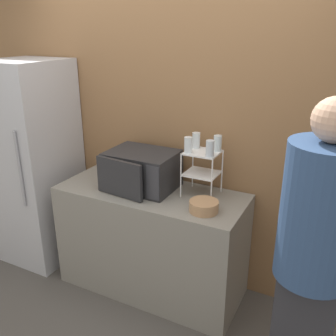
{
  "coord_description": "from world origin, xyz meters",
  "views": [
    {
      "loc": [
        1.34,
        -2.02,
        2.11
      ],
      "look_at": [
        0.14,
        0.34,
        1.11
      ],
      "focal_mm": 40.0,
      "sensor_mm": 36.0,
      "label": 1
    }
  ],
  "objects_px": {
    "dish_rack": "(202,164)",
    "glass_back_right": "(218,143)",
    "glass_front_right": "(210,148)",
    "refrigerator": "(36,164)",
    "bowl": "(204,206)",
    "microwave": "(141,170)",
    "glass_front_left": "(188,145)",
    "glass_back_left": "(196,140)",
    "person": "(315,247)"
  },
  "relations": [
    {
      "from": "person",
      "to": "bowl",
      "type": "bearing_deg",
      "value": 157.47
    },
    {
      "from": "microwave",
      "to": "glass_front_right",
      "type": "distance_m",
      "value": 0.62
    },
    {
      "from": "glass_front_left",
      "to": "bowl",
      "type": "xyz_separation_m",
      "value": [
        0.21,
        -0.19,
        -0.37
      ]
    },
    {
      "from": "glass_front_left",
      "to": "refrigerator",
      "type": "relative_size",
      "value": 0.06
    },
    {
      "from": "dish_rack",
      "to": "microwave",
      "type": "bearing_deg",
      "value": -168.73
    },
    {
      "from": "microwave",
      "to": "glass_back_right",
      "type": "bearing_deg",
      "value": 16.2
    },
    {
      "from": "dish_rack",
      "to": "glass_back_left",
      "type": "bearing_deg",
      "value": 139.92
    },
    {
      "from": "glass_back_right",
      "to": "refrigerator",
      "type": "xyz_separation_m",
      "value": [
        -1.66,
        -0.21,
        -0.37
      ]
    },
    {
      "from": "refrigerator",
      "to": "bowl",
      "type": "bearing_deg",
      "value": -3.79
    },
    {
      "from": "glass_front_right",
      "to": "person",
      "type": "bearing_deg",
      "value": -31.77
    },
    {
      "from": "glass_front_left",
      "to": "glass_front_right",
      "type": "height_order",
      "value": "same"
    },
    {
      "from": "person",
      "to": "glass_front_right",
      "type": "bearing_deg",
      "value": 148.23
    },
    {
      "from": "dish_rack",
      "to": "glass_back_right",
      "type": "relative_size",
      "value": 2.94
    },
    {
      "from": "bowl",
      "to": "glass_back_right",
      "type": "bearing_deg",
      "value": 96.08
    },
    {
      "from": "glass_front_right",
      "to": "bowl",
      "type": "relative_size",
      "value": 0.57
    },
    {
      "from": "glass_front_left",
      "to": "person",
      "type": "distance_m",
      "value": 1.13
    },
    {
      "from": "microwave",
      "to": "bowl",
      "type": "height_order",
      "value": "microwave"
    },
    {
      "from": "microwave",
      "to": "glass_front_left",
      "type": "distance_m",
      "value": 0.47
    },
    {
      "from": "glass_front_left",
      "to": "glass_back_right",
      "type": "bearing_deg",
      "value": 38.64
    },
    {
      "from": "microwave",
      "to": "glass_back_right",
      "type": "xyz_separation_m",
      "value": [
        0.57,
        0.17,
        0.26
      ]
    },
    {
      "from": "glass_back_right",
      "to": "bowl",
      "type": "relative_size",
      "value": 0.57
    },
    {
      "from": "glass_back_right",
      "to": "glass_back_left",
      "type": "distance_m",
      "value": 0.17
    },
    {
      "from": "bowl",
      "to": "person",
      "type": "relative_size",
      "value": 0.11
    },
    {
      "from": "dish_rack",
      "to": "glass_front_left",
      "type": "bearing_deg",
      "value": -140.44
    },
    {
      "from": "dish_rack",
      "to": "glass_front_right",
      "type": "bearing_deg",
      "value": -41.31
    },
    {
      "from": "microwave",
      "to": "refrigerator",
      "type": "bearing_deg",
      "value": -177.51
    },
    {
      "from": "glass_back_right",
      "to": "glass_front_right",
      "type": "bearing_deg",
      "value": -91.79
    },
    {
      "from": "glass_back_right",
      "to": "bowl",
      "type": "height_order",
      "value": "glass_back_right"
    },
    {
      "from": "glass_front_left",
      "to": "person",
      "type": "bearing_deg",
      "value": -27.27
    },
    {
      "from": "glass_back_left",
      "to": "microwave",
      "type": "bearing_deg",
      "value": -157.52
    },
    {
      "from": "glass_front_right",
      "to": "bowl",
      "type": "bearing_deg",
      "value": -77.73
    },
    {
      "from": "glass_back_left",
      "to": "refrigerator",
      "type": "xyz_separation_m",
      "value": [
        -1.49,
        -0.21,
        -0.37
      ]
    },
    {
      "from": "bowl",
      "to": "refrigerator",
      "type": "bearing_deg",
      "value": 176.21
    },
    {
      "from": "bowl",
      "to": "dish_rack",
      "type": "bearing_deg",
      "value": 116.05
    },
    {
      "from": "microwave",
      "to": "refrigerator",
      "type": "height_order",
      "value": "refrigerator"
    },
    {
      "from": "microwave",
      "to": "glass_front_left",
      "type": "height_order",
      "value": "glass_front_left"
    },
    {
      "from": "glass_front_right",
      "to": "refrigerator",
      "type": "distance_m",
      "value": 1.7
    },
    {
      "from": "glass_back_right",
      "to": "person",
      "type": "height_order",
      "value": "person"
    },
    {
      "from": "dish_rack",
      "to": "glass_front_left",
      "type": "relative_size",
      "value": 2.94
    },
    {
      "from": "glass_front_right",
      "to": "refrigerator",
      "type": "bearing_deg",
      "value": -177.66
    },
    {
      "from": "glass_front_left",
      "to": "glass_front_right",
      "type": "distance_m",
      "value": 0.17
    },
    {
      "from": "glass_back_right",
      "to": "glass_back_left",
      "type": "relative_size",
      "value": 1.0
    },
    {
      "from": "dish_rack",
      "to": "glass_back_left",
      "type": "relative_size",
      "value": 2.94
    },
    {
      "from": "refrigerator",
      "to": "glass_back_left",
      "type": "bearing_deg",
      "value": 8.09
    },
    {
      "from": "glass_back_right",
      "to": "glass_back_left",
      "type": "xyz_separation_m",
      "value": [
        -0.17,
        -0.0,
        0.0
      ]
    },
    {
      "from": "person",
      "to": "glass_front_left",
      "type": "bearing_deg",
      "value": 152.73
    },
    {
      "from": "microwave",
      "to": "glass_front_right",
      "type": "relative_size",
      "value": 4.53
    },
    {
      "from": "microwave",
      "to": "bowl",
      "type": "distance_m",
      "value": 0.64
    },
    {
      "from": "bowl",
      "to": "glass_back_left",
      "type": "bearing_deg",
      "value": 122.51
    },
    {
      "from": "refrigerator",
      "to": "microwave",
      "type": "bearing_deg",
      "value": 2.49
    }
  ]
}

